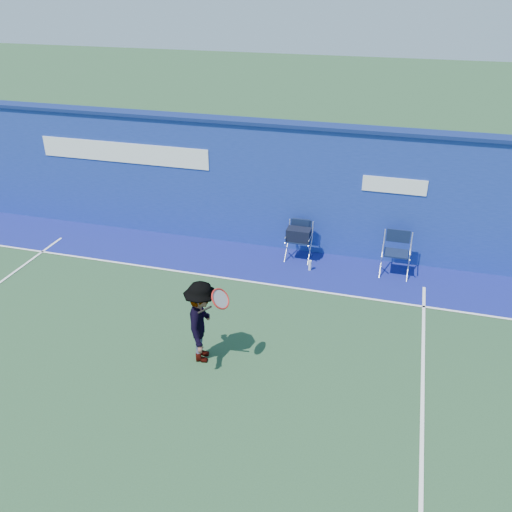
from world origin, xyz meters
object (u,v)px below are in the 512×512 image
(directors_chair_left, at_px, (299,244))
(directors_chair_right, at_px, (395,262))
(tennis_player, at_px, (202,322))
(water_bottle, at_px, (310,265))

(directors_chair_left, height_order, directors_chair_right, directors_chair_right)
(directors_chair_left, distance_m, tennis_player, 4.22)
(directors_chair_left, height_order, water_bottle, directors_chair_left)
(directors_chair_right, height_order, tennis_player, tennis_player)
(directors_chair_right, distance_m, water_bottle, 1.90)
(directors_chair_left, bearing_deg, water_bottle, -51.14)
(water_bottle, bearing_deg, tennis_player, -108.39)
(directors_chair_left, xyz_separation_m, directors_chair_right, (2.23, -0.13, -0.09))
(directors_chair_right, distance_m, tennis_player, 5.06)
(directors_chair_right, height_order, water_bottle, directors_chair_right)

